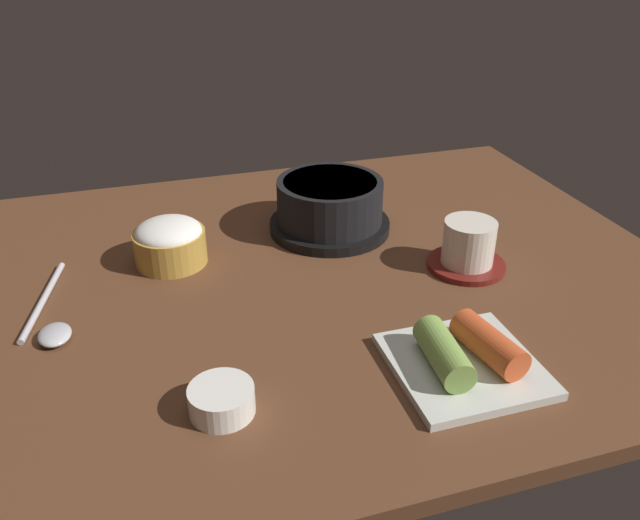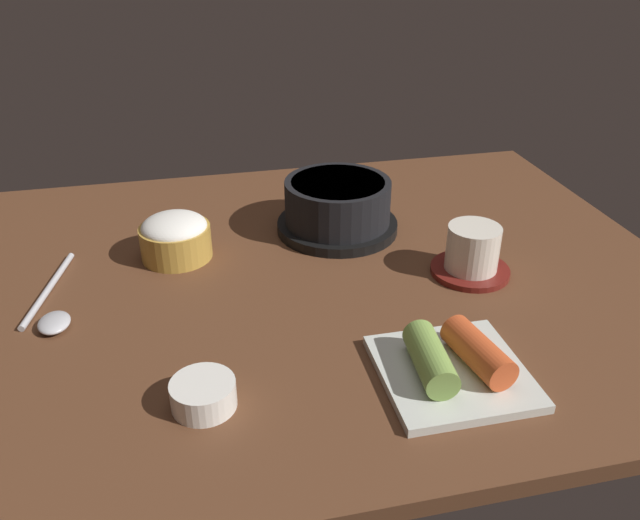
{
  "view_description": "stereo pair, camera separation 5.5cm",
  "coord_description": "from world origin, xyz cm",
  "px_view_note": "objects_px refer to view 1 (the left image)",
  "views": [
    {
      "loc": [
        -18.9,
        -69.82,
        44.68
      ],
      "look_at": [
        2.0,
        -2.0,
        5.0
      ],
      "focal_mm": 35.94,
      "sensor_mm": 36.0,
      "label": 1
    },
    {
      "loc": [
        -13.58,
        -71.23,
        44.68
      ],
      "look_at": [
        2.0,
        -2.0,
        5.0
      ],
      "focal_mm": 35.94,
      "sensor_mm": 36.0,
      "label": 2
    }
  ],
  "objects_px": {
    "stone_pot": "(330,206)",
    "rice_bowl": "(170,241)",
    "kimchi_plate": "(465,357)",
    "side_bowl_near": "(222,399)",
    "spoon": "(51,322)",
    "tea_cup_with_saucer": "(468,247)"
  },
  "relations": [
    {
      "from": "stone_pot",
      "to": "rice_bowl",
      "type": "bearing_deg",
      "value": -172.53
    },
    {
      "from": "kimchi_plate",
      "to": "side_bowl_near",
      "type": "xyz_separation_m",
      "value": [
        -0.25,
        0.01,
        -0.0
      ]
    },
    {
      "from": "spoon",
      "to": "tea_cup_with_saucer",
      "type": "bearing_deg",
      "value": -1.92
    },
    {
      "from": "rice_bowl",
      "to": "stone_pot",
      "type": "bearing_deg",
      "value": 7.47
    },
    {
      "from": "side_bowl_near",
      "to": "spoon",
      "type": "distance_m",
      "value": 0.26
    },
    {
      "from": "rice_bowl",
      "to": "tea_cup_with_saucer",
      "type": "relative_size",
      "value": 0.93
    },
    {
      "from": "tea_cup_with_saucer",
      "to": "side_bowl_near",
      "type": "relative_size",
      "value": 1.62
    },
    {
      "from": "kimchi_plate",
      "to": "spoon",
      "type": "xyz_separation_m",
      "value": [
        -0.42,
        0.21,
        -0.01
      ]
    },
    {
      "from": "stone_pot",
      "to": "rice_bowl",
      "type": "xyz_separation_m",
      "value": [
        -0.23,
        -0.03,
        -0.01
      ]
    },
    {
      "from": "stone_pot",
      "to": "tea_cup_with_saucer",
      "type": "relative_size",
      "value": 1.72
    },
    {
      "from": "stone_pot",
      "to": "kimchi_plate",
      "type": "relative_size",
      "value": 1.21
    },
    {
      "from": "spoon",
      "to": "side_bowl_near",
      "type": "bearing_deg",
      "value": -50.21
    },
    {
      "from": "tea_cup_with_saucer",
      "to": "spoon",
      "type": "distance_m",
      "value": 0.52
    },
    {
      "from": "tea_cup_with_saucer",
      "to": "side_bowl_near",
      "type": "distance_m",
      "value": 0.4
    },
    {
      "from": "side_bowl_near",
      "to": "kimchi_plate",
      "type": "bearing_deg",
      "value": -2.61
    },
    {
      "from": "stone_pot",
      "to": "rice_bowl",
      "type": "height_order",
      "value": "stone_pot"
    },
    {
      "from": "tea_cup_with_saucer",
      "to": "kimchi_plate",
      "type": "bearing_deg",
      "value": -118.95
    },
    {
      "from": "rice_bowl",
      "to": "kimchi_plate",
      "type": "xyz_separation_m",
      "value": [
        0.27,
        -0.32,
        -0.02
      ]
    },
    {
      "from": "tea_cup_with_saucer",
      "to": "kimchi_plate",
      "type": "relative_size",
      "value": 0.7
    },
    {
      "from": "rice_bowl",
      "to": "kimchi_plate",
      "type": "bearing_deg",
      "value": -50.26
    },
    {
      "from": "stone_pot",
      "to": "spoon",
      "type": "bearing_deg",
      "value": -159.47
    },
    {
      "from": "side_bowl_near",
      "to": "rice_bowl",
      "type": "bearing_deg",
      "value": 93.05
    }
  ]
}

